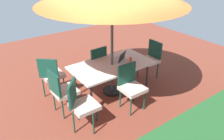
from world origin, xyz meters
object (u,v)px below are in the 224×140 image
object	(u,v)px
chair_west	(150,58)
cup	(131,59)
dining_table	(112,66)
chair_north	(131,85)
chair_south	(96,62)
chair_southeast	(51,74)
chair_east	(62,90)
laptop	(119,59)
chair_northeast	(81,103)

from	to	relation	value
chair_west	cup	bearing A→B (deg)	-78.71
dining_table	chair_north	size ratio (longest dim) A/B	1.89
chair_south	cup	xyz separation A→B (m)	(-0.47, 0.77, 0.24)
chair_southeast	chair_south	xyz separation A→B (m)	(-1.13, 0.08, 0.00)
chair_east	chair_north	bearing A→B (deg)	-123.22
chair_east	laptop	bearing A→B (deg)	-91.17
chair_north	laptop	distance (m)	0.84
dining_table	laptop	bearing A→B (deg)	-167.38
chair_southeast	chair_south	world-z (taller)	same
chair_north	chair_east	bearing A→B (deg)	152.88
dining_table	chair_southeast	bearing A→B (deg)	-31.46
chair_northeast	chair_west	size ratio (longest dim) A/B	1.00
chair_southeast	chair_north	world-z (taller)	same
chair_southeast	dining_table	bearing A→B (deg)	-170.08
laptop	chair_southeast	bearing A→B (deg)	-52.58
chair_north	cup	bearing A→B (deg)	52.40
chair_southeast	cup	size ratio (longest dim) A/B	8.80
cup	laptop	bearing A→B (deg)	-48.42
chair_southeast	cup	xyz separation A→B (m)	(-1.60, 0.86, 0.24)
laptop	dining_table	bearing A→B (deg)	-15.05
chair_east	cup	bearing A→B (deg)	-98.26
chair_northeast	chair_south	bearing A→B (deg)	-0.75
chair_northeast	cup	bearing A→B (deg)	-31.77
chair_southeast	cup	distance (m)	1.83
chair_northeast	laptop	distance (m)	1.60
chair_east	chair_north	size ratio (longest dim) A/B	1.00
chair_east	laptop	xyz separation A→B (m)	(-1.51, -0.10, 0.24)
dining_table	chair_south	bearing A→B (deg)	-86.25
chair_north	chair_west	bearing A→B (deg)	31.15
chair_southeast	laptop	world-z (taller)	chair_southeast
chair_north	cup	size ratio (longest dim) A/B	8.80
chair_north	laptop	world-z (taller)	chair_north
chair_southeast	chair_west	bearing A→B (deg)	-154.39
chair_west	chair_north	size ratio (longest dim) A/B	1.00
dining_table	cup	distance (m)	0.46
dining_table	chair_west	world-z (taller)	chair_west
chair_east	chair_north	world-z (taller)	same
dining_table	chair_north	world-z (taller)	chair_north
chair_south	laptop	world-z (taller)	chair_south
chair_east	chair_southeast	xyz separation A→B (m)	(-0.08, -0.76, 0.00)
dining_table	chair_south	xyz separation A→B (m)	(0.04, -0.63, -0.14)
chair_northeast	laptop	size ratio (longest dim) A/B	2.47
chair_south	chair_north	xyz separation A→B (m)	(-0.01, 1.34, 0.00)
chair_northeast	chair_north	xyz separation A→B (m)	(-1.14, 0.05, 0.00)
chair_southeast	chair_south	distance (m)	1.13
chair_northeast	chair_south	distance (m)	1.71
chair_south	chair_north	distance (m)	1.34
chair_northeast	cup	distance (m)	1.69
chair_west	chair_north	distance (m)	1.48
chair_south	laptop	bearing A→B (deg)	115.29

